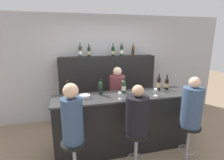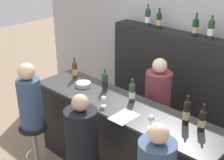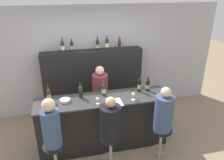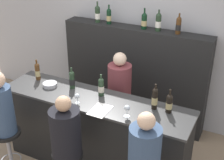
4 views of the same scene
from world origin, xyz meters
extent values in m
plane|color=#8C755B|center=(0.00, 0.00, 0.00)|extent=(16.00, 16.00, 0.00)
cube|color=#B2B2B7|center=(0.00, 1.80, 1.30)|extent=(6.40, 0.05, 2.60)
cube|color=black|center=(0.00, 0.29, 0.51)|extent=(2.46, 0.58, 1.03)
cube|color=#333333|center=(0.00, 0.29, 1.04)|extent=(2.50, 0.62, 0.03)
cube|color=black|center=(0.00, 1.58, 0.81)|extent=(2.33, 0.28, 1.61)
cylinder|color=#4C2D14|center=(-0.96, 0.41, 1.16)|extent=(0.07, 0.07, 0.21)
cylinder|color=tan|center=(-0.96, 0.41, 1.15)|extent=(0.07, 0.07, 0.08)
sphere|color=#4C2D14|center=(-0.96, 0.41, 1.26)|extent=(0.07, 0.07, 0.07)
cylinder|color=#4C2D14|center=(-0.96, 0.41, 1.31)|extent=(0.02, 0.02, 0.07)
cylinder|color=#233823|center=(-0.40, 0.41, 1.16)|extent=(0.07, 0.07, 0.20)
cylinder|color=black|center=(-0.40, 0.41, 1.15)|extent=(0.08, 0.08, 0.08)
sphere|color=#233823|center=(-0.40, 0.41, 1.26)|extent=(0.07, 0.07, 0.07)
cylinder|color=#233823|center=(-0.40, 0.41, 1.31)|extent=(0.02, 0.02, 0.07)
cylinder|color=#233823|center=(0.04, 0.41, 1.16)|extent=(0.07, 0.07, 0.20)
cylinder|color=beige|center=(0.04, 0.41, 1.15)|extent=(0.08, 0.08, 0.08)
sphere|color=#233823|center=(0.04, 0.41, 1.26)|extent=(0.07, 0.07, 0.07)
cylinder|color=#233823|center=(0.04, 0.41, 1.31)|extent=(0.02, 0.02, 0.07)
cylinder|color=black|center=(0.75, 0.41, 1.17)|extent=(0.07, 0.07, 0.23)
cylinder|color=tan|center=(0.75, 0.41, 1.16)|extent=(0.07, 0.07, 0.09)
sphere|color=black|center=(0.75, 0.41, 1.29)|extent=(0.07, 0.07, 0.07)
cylinder|color=black|center=(0.75, 0.41, 1.34)|extent=(0.02, 0.02, 0.07)
cylinder|color=black|center=(0.92, 0.41, 1.15)|extent=(0.07, 0.07, 0.19)
cylinder|color=tan|center=(0.92, 0.41, 1.14)|extent=(0.07, 0.07, 0.08)
sphere|color=black|center=(0.92, 0.41, 1.25)|extent=(0.07, 0.07, 0.07)
cylinder|color=black|center=(0.92, 0.41, 1.31)|extent=(0.02, 0.02, 0.09)
cylinder|color=#233823|center=(-0.65, 1.58, 1.72)|extent=(0.08, 0.08, 0.22)
cylinder|color=white|center=(-0.65, 1.58, 1.71)|extent=(0.08, 0.08, 0.09)
sphere|color=#233823|center=(-0.65, 1.58, 1.83)|extent=(0.08, 0.08, 0.08)
cylinder|color=#233823|center=(-0.65, 1.58, 1.89)|extent=(0.02, 0.02, 0.09)
cylinder|color=black|center=(-0.45, 1.58, 1.71)|extent=(0.07, 0.07, 0.20)
cylinder|color=tan|center=(-0.45, 1.58, 1.70)|extent=(0.07, 0.07, 0.08)
sphere|color=black|center=(-0.45, 1.58, 1.81)|extent=(0.07, 0.07, 0.07)
cylinder|color=black|center=(-0.45, 1.58, 1.87)|extent=(0.02, 0.02, 0.08)
cylinder|color=black|center=(0.13, 1.58, 1.71)|extent=(0.08, 0.08, 0.20)
cylinder|color=tan|center=(0.13, 1.58, 1.70)|extent=(0.08, 0.08, 0.08)
sphere|color=black|center=(0.13, 1.58, 1.81)|extent=(0.08, 0.08, 0.08)
cylinder|color=black|center=(0.13, 1.58, 1.87)|extent=(0.02, 0.02, 0.10)
cylinder|color=#233823|center=(0.35, 1.58, 1.72)|extent=(0.08, 0.08, 0.22)
cylinder|color=white|center=(0.35, 1.58, 1.71)|extent=(0.08, 0.08, 0.09)
sphere|color=#233823|center=(0.35, 1.58, 1.84)|extent=(0.08, 0.08, 0.08)
cylinder|color=#233823|center=(0.35, 1.58, 1.89)|extent=(0.02, 0.02, 0.07)
cylinder|color=#4C2D14|center=(0.64, 1.58, 1.72)|extent=(0.07, 0.07, 0.21)
cylinder|color=black|center=(0.64, 1.58, 1.71)|extent=(0.07, 0.07, 0.08)
sphere|color=#4C2D14|center=(0.64, 1.58, 1.82)|extent=(0.07, 0.07, 0.07)
cylinder|color=#4C2D14|center=(0.64, 1.58, 1.87)|extent=(0.02, 0.02, 0.07)
cylinder|color=silver|center=(-0.13, 0.11, 1.06)|extent=(0.06, 0.06, 0.00)
cylinder|color=silver|center=(-0.13, 0.11, 1.09)|extent=(0.01, 0.01, 0.06)
sphere|color=silver|center=(-0.13, 0.11, 1.15)|extent=(0.06, 0.06, 0.06)
cylinder|color=silver|center=(0.53, 0.11, 1.06)|extent=(0.07, 0.07, 0.00)
cylinder|color=silver|center=(0.53, 0.11, 1.10)|extent=(0.01, 0.01, 0.08)
sphere|color=silver|center=(0.53, 0.11, 1.17)|extent=(0.07, 0.07, 0.07)
cylinder|color=#B7B7BC|center=(-0.69, 0.32, 1.08)|extent=(0.19, 0.19, 0.05)
cube|color=white|center=(0.20, 0.09, 1.06)|extent=(0.21, 0.30, 0.00)
cylinder|color=black|center=(-0.92, -0.34, 0.65)|extent=(0.36, 0.36, 0.04)
cylinder|color=#334766|center=(-0.92, -0.34, 0.98)|extent=(0.28, 0.28, 0.63)
sphere|color=#D8AD8C|center=(-0.92, -0.34, 1.40)|extent=(0.20, 0.20, 0.20)
cylinder|color=gray|center=(0.00, -0.34, 0.31)|extent=(0.05, 0.05, 0.63)
torus|color=gray|center=(0.00, -0.34, 0.22)|extent=(0.26, 0.26, 0.02)
cylinder|color=black|center=(0.00, -0.34, 0.65)|extent=(0.36, 0.36, 0.04)
cylinder|color=black|center=(0.00, -0.34, 0.95)|extent=(0.34, 0.34, 0.57)
sphere|color=tan|center=(0.00, -0.34, 1.33)|extent=(0.17, 0.17, 0.17)
cylinder|color=gray|center=(0.92, -0.34, 0.31)|extent=(0.05, 0.05, 0.63)
torus|color=gray|center=(0.92, -0.34, 0.22)|extent=(0.26, 0.26, 0.02)
cylinder|color=black|center=(0.92, -0.34, 0.65)|extent=(0.36, 0.36, 0.04)
cylinder|color=#334766|center=(0.92, -0.34, 0.98)|extent=(0.32, 0.32, 0.64)
sphere|color=#D8AD8C|center=(0.92, -0.34, 1.39)|extent=(0.17, 0.17, 0.17)
cylinder|color=brown|center=(0.06, 0.92, 0.64)|extent=(0.33, 0.33, 1.27)
sphere|color=beige|center=(0.06, 0.92, 1.37)|extent=(0.19, 0.19, 0.19)
camera|label=1|loc=(-0.93, -2.53, 2.06)|focal=28.00mm
camera|label=2|loc=(2.05, -2.09, 2.77)|focal=50.00mm
camera|label=3|loc=(-0.64, -3.21, 3.00)|focal=35.00mm
camera|label=4|loc=(1.71, -2.61, 3.01)|focal=50.00mm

